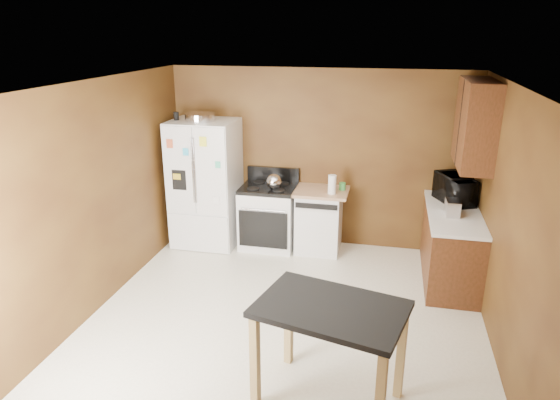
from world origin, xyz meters
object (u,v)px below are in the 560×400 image
(microwave, at_px, (455,190))
(gas_range, at_px, (269,216))
(kettle, at_px, (274,182))
(refrigerator, at_px, (206,183))
(green_canister, at_px, (342,186))
(island, at_px, (330,322))
(roasting_pan, at_px, (200,117))
(paper_towel, at_px, (332,184))
(pen_cup, at_px, (176,116))
(toaster, at_px, (452,208))
(dishwasher, at_px, (319,220))

(microwave, xyz_separation_m, gas_range, (-2.46, 0.13, -0.60))
(kettle, bearing_deg, refrigerator, 177.74)
(green_canister, bearing_deg, gas_range, -174.30)
(gas_range, distance_m, island, 3.25)
(roasting_pan, height_order, paper_towel, roasting_pan)
(pen_cup, height_order, paper_towel, pen_cup)
(roasting_pan, xyz_separation_m, island, (2.18, -2.89, -1.09))
(green_canister, height_order, refrigerator, refrigerator)
(paper_towel, distance_m, gas_range, 1.06)
(roasting_pan, height_order, gas_range, roasting_pan)
(kettle, relative_size, toaster, 0.84)
(microwave, bearing_deg, gas_range, 62.55)
(gas_range, bearing_deg, toaster, -14.52)
(pen_cup, bearing_deg, refrigerator, 6.64)
(kettle, bearing_deg, roasting_pan, 179.67)
(kettle, xyz_separation_m, microwave, (2.35, -0.03, 0.05))
(roasting_pan, height_order, refrigerator, roasting_pan)
(pen_cup, height_order, kettle, pen_cup)
(microwave, distance_m, refrigerator, 3.37)
(kettle, distance_m, toaster, 2.35)
(island, bearing_deg, paper_towel, 96.85)
(roasting_pan, relative_size, green_canister, 4.05)
(roasting_pan, relative_size, microwave, 0.70)
(dishwasher, bearing_deg, paper_towel, -32.86)
(green_canister, xyz_separation_m, island, (0.23, -3.09, -0.18))
(green_canister, relative_size, microwave, 0.17)
(green_canister, height_order, island, green_canister)
(toaster, bearing_deg, pen_cup, 170.41)
(pen_cup, relative_size, microwave, 0.19)
(kettle, relative_size, island, 0.16)
(toaster, relative_size, microwave, 0.44)
(kettle, distance_m, microwave, 2.35)
(paper_towel, distance_m, dishwasher, 0.60)
(island, bearing_deg, refrigerator, 126.40)
(microwave, xyz_separation_m, island, (-1.21, -2.86, -0.30))
(green_canister, xyz_separation_m, microwave, (1.44, -0.23, 0.12))
(gas_range, relative_size, island, 0.84)
(roasting_pan, bearing_deg, green_canister, 5.75)
(pen_cup, height_order, toaster, pen_cup)
(toaster, bearing_deg, kettle, 165.68)
(microwave, bearing_deg, pen_cup, 65.13)
(microwave, xyz_separation_m, refrigerator, (-3.37, 0.07, -0.16))
(paper_towel, distance_m, refrigerator, 1.81)
(refrigerator, xyz_separation_m, island, (2.16, -2.93, -0.14))
(kettle, height_order, island, kettle)
(island, bearing_deg, green_canister, 94.24)
(island, bearing_deg, microwave, 67.12)
(toaster, height_order, refrigerator, refrigerator)
(kettle, xyz_separation_m, gas_range, (-0.10, 0.10, -0.54))
(toaster, distance_m, refrigerator, 3.35)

